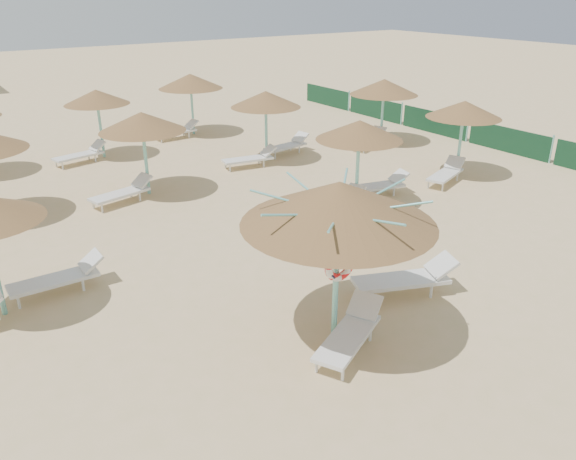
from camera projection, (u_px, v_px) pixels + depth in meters
ground at (333, 325)px, 11.38m from camera, size 120.00×120.00×0.00m
main_palapa at (339, 204)px, 9.92m from camera, size 3.55×3.55×3.18m
lounger_main_a at (350, 332)px, 10.50m from camera, size 2.10×1.48×0.74m
lounger_main_b at (407, 278)px, 12.37m from camera, size 2.37×1.48×0.83m
palapa_field at (204, 111)px, 19.48m from camera, size 19.69×14.59×2.72m
windbreak_fence at (435, 123)px, 25.97m from camera, size 0.08×19.84×1.10m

